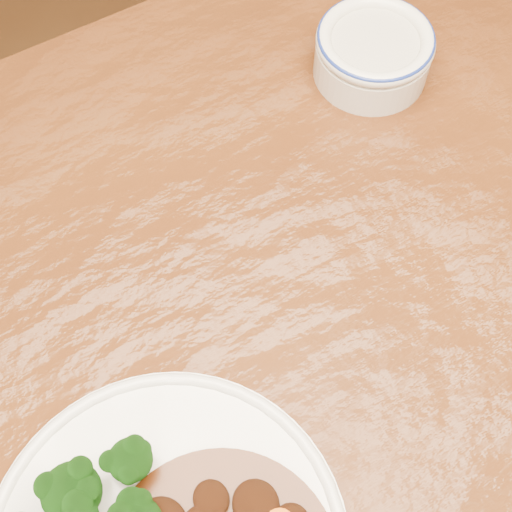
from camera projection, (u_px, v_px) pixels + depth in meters
ground at (290, 489)px, 1.29m from camera, size 4.00×4.00×0.00m
dining_table at (319, 368)px, 0.69m from camera, size 1.51×0.91×0.75m
dip_bowl at (373, 52)px, 0.74m from camera, size 0.12×0.12×0.06m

